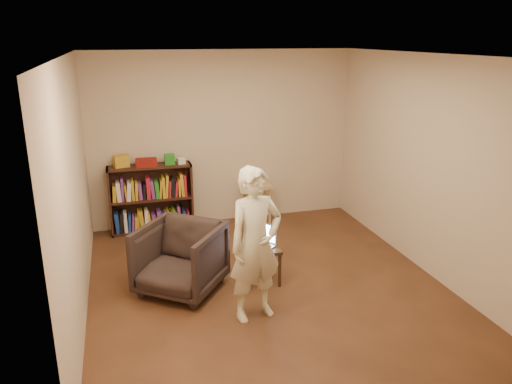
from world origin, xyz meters
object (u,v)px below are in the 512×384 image
object	(u,v)px
stool	(256,191)
side_table	(260,253)
bookshelf	(152,202)
armchair	(180,259)
person	(255,245)
laptop	(261,240)

from	to	relation	value
stool	side_table	size ratio (longest dim) A/B	1.38
bookshelf	side_table	distance (m)	2.28
armchair	side_table	world-z (taller)	armchair
armchair	person	size ratio (longest dim) A/B	0.54
armchair	bookshelf	bearing A→B (deg)	131.69
bookshelf	stool	bearing A→B (deg)	-2.86
bookshelf	person	bearing A→B (deg)	-73.02
bookshelf	armchair	size ratio (longest dim) A/B	1.39
armchair	side_table	bearing A→B (deg)	34.80
side_table	person	world-z (taller)	person
armchair	laptop	world-z (taller)	armchair
stool	armchair	xyz separation A→B (m)	(-1.43, -1.89, -0.10)
stool	laptop	distance (m)	1.95
stool	side_table	xyz separation A→B (m)	(-0.51, -1.93, -0.12)
side_table	laptop	bearing A→B (deg)	58.52
bookshelf	armchair	distance (m)	1.98
stool	person	bearing A→B (deg)	-106.00
stool	armchair	bearing A→B (deg)	-126.99
armchair	side_table	distance (m)	0.92
stool	person	xyz separation A→B (m)	(-0.76, -2.64, 0.31)
bookshelf	side_table	size ratio (longest dim) A/B	2.70
laptop	person	world-z (taller)	person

